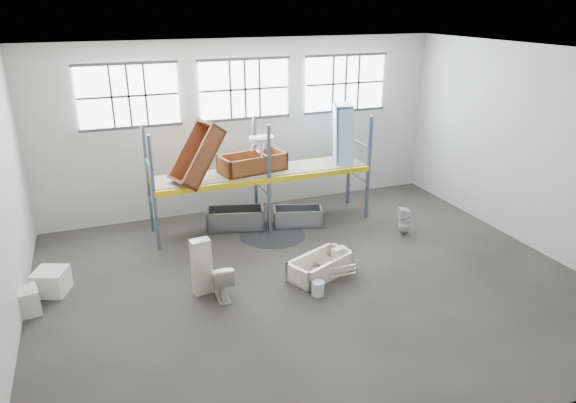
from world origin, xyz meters
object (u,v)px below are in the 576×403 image
toilet_white (405,221)px  steel_tub_right (298,216)px  bathtub_beige (320,266)px  bucket (318,288)px  blue_tub_upright (343,134)px  cistern_tall (202,266)px  rust_tub_flat (253,163)px  steel_tub_left (235,218)px  carton_near (22,302)px  toilet_beige (221,280)px

toilet_white → steel_tub_right: size_ratio=0.55×
toilet_white → bathtub_beige: bearing=-46.4°
bucket → blue_tub_upright: bearing=58.0°
cistern_tall → bucket: cistern_tall is taller
cistern_tall → blue_tub_upright: 6.02m
bathtub_beige → cistern_tall: cistern_tall is taller
cistern_tall → steel_tub_right: cistern_tall is taller
bucket → rust_tub_flat: bearing=91.9°
steel_tub_right → rust_tub_flat: bearing=158.3°
blue_tub_upright → steel_tub_left: bearing=-179.9°
steel_tub_left → cistern_tall: bearing=-117.5°
carton_near → steel_tub_right: bearing=17.8°
toilet_white → carton_near: size_ratio=1.22×
steel_tub_left → carton_near: size_ratio=2.53×
steel_tub_left → bucket: bearing=-80.4°
blue_tub_upright → bathtub_beige: bearing=-123.0°
bucket → carton_near: size_ratio=0.51×
blue_tub_upright → carton_near: 9.09m
rust_tub_flat → carton_near: bearing=-155.1°
cistern_tall → rust_tub_flat: size_ratio=0.70×
steel_tub_right → carton_near: bearing=-162.2°
steel_tub_right → rust_tub_flat: rust_tub_flat is taller
rust_tub_flat → bucket: size_ratio=5.63×
steel_tub_left → blue_tub_upright: blue_tub_upright is taller
toilet_beige → blue_tub_upright: (4.52, 3.43, 1.99)m
cistern_tall → rust_tub_flat: 3.98m
rust_tub_flat → bucket: rust_tub_flat is taller
toilet_beige → carton_near: bearing=-8.1°
toilet_beige → steel_tub_right: 4.24m
bucket → carton_near: carton_near is taller
rust_tub_flat → steel_tub_left: bearing=-174.7°
bathtub_beige → toilet_white: (3.10, 1.29, 0.15)m
bucket → carton_near: (-5.87, 1.48, 0.11)m
bathtub_beige → rust_tub_flat: (-0.55, 3.36, 1.59)m
cistern_tall → steel_tub_left: (1.60, 3.08, -0.34)m
rust_tub_flat → blue_tub_upright: bearing=-1.0°
toilet_white → rust_tub_flat: (-3.64, 2.06, 1.44)m
toilet_white → steel_tub_left: toilet_white is taller
cistern_tall → rust_tub_flat: bearing=48.7°
bathtub_beige → cistern_tall: bearing=151.3°
toilet_beige → steel_tub_right: toilet_beige is taller
steel_tub_right → blue_tub_upright: bearing=14.9°
steel_tub_left → carton_near: (-5.18, -2.62, -0.02)m
toilet_beige → bucket: bearing=164.6°
steel_tub_left → blue_tub_upright: size_ratio=0.91×
steel_tub_right → blue_tub_upright: (1.55, 0.41, 2.14)m
bathtub_beige → blue_tub_upright: bearing=33.2°
steel_tub_right → bucket: bearing=-105.4°
cistern_tall → toilet_white: size_ratio=1.66×
rust_tub_flat → bucket: bearing=-88.1°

